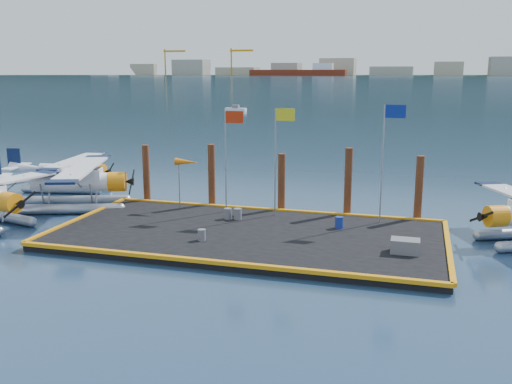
{
  "coord_description": "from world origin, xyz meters",
  "views": [
    {
      "loc": [
        8.36,
        -27.5,
        8.7
      ],
      "look_at": [
        -0.13,
        2.0,
        2.12
      ],
      "focal_mm": 40.0,
      "sensor_mm": 36.0,
      "label": 1
    }
  ],
  "objects_px": {
    "seaplane_c": "(71,173)",
    "windsock": "(186,163)",
    "flagpole_yellow": "(279,145)",
    "crate": "(405,246)",
    "drum_0": "(228,214)",
    "drum_4": "(339,222)",
    "piling_0": "(146,176)",
    "piling_3": "(348,184)",
    "drum_3": "(202,235)",
    "piling_2": "(282,185)",
    "seaplane_b": "(76,185)",
    "piling_4": "(419,191)",
    "flagpole_blue": "(387,146)",
    "flagpole_red": "(229,145)",
    "drum_5": "(238,214)",
    "piling_1": "(212,178)"
  },
  "relations": [
    {
      "from": "seaplane_c",
      "to": "windsock",
      "type": "height_order",
      "value": "windsock"
    },
    {
      "from": "drum_5",
      "to": "piling_2",
      "type": "relative_size",
      "value": 0.17
    },
    {
      "from": "piling_0",
      "to": "piling_2",
      "type": "relative_size",
      "value": 1.05
    },
    {
      "from": "drum_4",
      "to": "piling_4",
      "type": "height_order",
      "value": "piling_4"
    },
    {
      "from": "drum_0",
      "to": "piling_0",
      "type": "relative_size",
      "value": 0.15
    },
    {
      "from": "seaplane_c",
      "to": "flagpole_red",
      "type": "bearing_deg",
      "value": 63.88
    },
    {
      "from": "seaplane_b",
      "to": "drum_3",
      "type": "bearing_deg",
      "value": 43.72
    },
    {
      "from": "piling_2",
      "to": "seaplane_c",
      "type": "bearing_deg",
      "value": 170.45
    },
    {
      "from": "drum_3",
      "to": "piling_2",
      "type": "height_order",
      "value": "piling_2"
    },
    {
      "from": "seaplane_c",
      "to": "flagpole_blue",
      "type": "xyz_separation_m",
      "value": [
        22.73,
        -4.38,
        3.35
      ]
    },
    {
      "from": "drum_5",
      "to": "crate",
      "type": "distance_m",
      "value": 9.98
    },
    {
      "from": "seaplane_c",
      "to": "piling_0",
      "type": "distance_m",
      "value": 8.06
    },
    {
      "from": "flagpole_yellow",
      "to": "piling_1",
      "type": "bearing_deg",
      "value": 161.21
    },
    {
      "from": "flagpole_yellow",
      "to": "piling_3",
      "type": "relative_size",
      "value": 1.44
    },
    {
      "from": "windsock",
      "to": "drum_4",
      "type": "bearing_deg",
      "value": -10.36
    },
    {
      "from": "drum_3",
      "to": "flagpole_blue",
      "type": "distance_m",
      "value": 11.05
    },
    {
      "from": "seaplane_c",
      "to": "crate",
      "type": "bearing_deg",
      "value": 59.99
    },
    {
      "from": "flagpole_blue",
      "to": "seaplane_c",
      "type": "bearing_deg",
      "value": 169.09
    },
    {
      "from": "flagpole_yellow",
      "to": "piling_0",
      "type": "height_order",
      "value": "flagpole_yellow"
    },
    {
      "from": "piling_1",
      "to": "piling_4",
      "type": "bearing_deg",
      "value": 0.0
    },
    {
      "from": "drum_0",
      "to": "flagpole_red",
      "type": "bearing_deg",
      "value": 105.3
    },
    {
      "from": "flagpole_yellow",
      "to": "piling_4",
      "type": "height_order",
      "value": "flagpole_yellow"
    },
    {
      "from": "flagpole_red",
      "to": "piling_3",
      "type": "distance_m",
      "value": 7.33
    },
    {
      "from": "seaplane_b",
      "to": "piling_0",
      "type": "relative_size",
      "value": 2.53
    },
    {
      "from": "flagpole_yellow",
      "to": "crate",
      "type": "bearing_deg",
      "value": -35.05
    },
    {
      "from": "seaplane_b",
      "to": "windsock",
      "type": "xyz_separation_m",
      "value": [
        7.29,
        0.53,
        1.64
      ]
    },
    {
      "from": "seaplane_b",
      "to": "drum_4",
      "type": "xyz_separation_m",
      "value": [
        16.81,
        -1.21,
        -0.87
      ]
    },
    {
      "from": "piling_3",
      "to": "seaplane_c",
      "type": "bearing_deg",
      "value": 172.29
    },
    {
      "from": "flagpole_red",
      "to": "seaplane_c",
      "type": "bearing_deg",
      "value": 162.32
    },
    {
      "from": "piling_0",
      "to": "piling_3",
      "type": "bearing_deg",
      "value": 0.0
    },
    {
      "from": "crate",
      "to": "piling_3",
      "type": "relative_size",
      "value": 0.3
    },
    {
      "from": "drum_4",
      "to": "piling_0",
      "type": "xyz_separation_m",
      "value": [
        -12.99,
        3.34,
        1.29
      ]
    },
    {
      "from": "drum_0",
      "to": "flagpole_red",
      "type": "xyz_separation_m",
      "value": [
        -0.42,
        1.55,
        3.69
      ]
    },
    {
      "from": "flagpole_blue",
      "to": "flagpole_red",
      "type": "bearing_deg",
      "value": 180.0
    },
    {
      "from": "drum_0",
      "to": "piling_2",
      "type": "height_order",
      "value": "piling_2"
    },
    {
      "from": "seaplane_b",
      "to": "piling_4",
      "type": "height_order",
      "value": "piling_4"
    },
    {
      "from": "drum_3",
      "to": "windsock",
      "type": "bearing_deg",
      "value": 119.03
    },
    {
      "from": "drum_5",
      "to": "flagpole_red",
      "type": "bearing_deg",
      "value": 123.41
    },
    {
      "from": "drum_0",
      "to": "drum_4",
      "type": "height_order",
      "value": "drum_4"
    },
    {
      "from": "crate",
      "to": "flagpole_blue",
      "type": "bearing_deg",
      "value": 104.43
    },
    {
      "from": "drum_5",
      "to": "flagpole_yellow",
      "type": "bearing_deg",
      "value": 37.42
    },
    {
      "from": "seaplane_b",
      "to": "drum_5",
      "type": "distance_m",
      "value": 11.11
    },
    {
      "from": "drum_4",
      "to": "flagpole_blue",
      "type": "xyz_separation_m",
      "value": [
        2.21,
        1.74,
        3.97
      ]
    },
    {
      "from": "drum_5",
      "to": "flagpole_blue",
      "type": "relative_size",
      "value": 0.1
    },
    {
      "from": "crate",
      "to": "piling_4",
      "type": "distance_m",
      "value": 6.87
    },
    {
      "from": "seaplane_c",
      "to": "piling_4",
      "type": "xyz_separation_m",
      "value": [
        24.54,
        -2.78,
        0.66
      ]
    },
    {
      "from": "crate",
      "to": "piling_3",
      "type": "bearing_deg",
      "value": 117.58
    },
    {
      "from": "seaplane_c",
      "to": "piling_4",
      "type": "relative_size",
      "value": 2.17
    },
    {
      "from": "drum_4",
      "to": "piling_1",
      "type": "bearing_deg",
      "value": 158.52
    },
    {
      "from": "piling_4",
      "to": "crate",
      "type": "bearing_deg",
      "value": -94.11
    }
  ]
}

